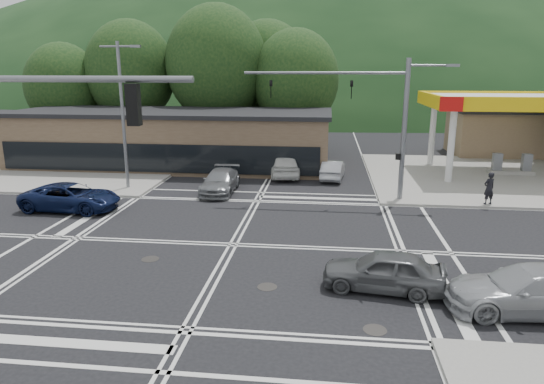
# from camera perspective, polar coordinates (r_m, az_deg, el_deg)

# --- Properties ---
(ground) EXTENTS (120.00, 120.00, 0.00)m
(ground) POSITION_cam_1_polar(r_m,az_deg,el_deg) (21.26, -4.60, -6.20)
(ground) COLOR black
(ground) RESTS_ON ground
(sidewalk_ne) EXTENTS (16.00, 16.00, 0.15)m
(sidewalk_ne) POSITION_cam_1_polar(r_m,az_deg,el_deg) (36.99, 23.81, 1.62)
(sidewalk_ne) COLOR gray
(sidewalk_ne) RESTS_ON ground
(sidewalk_nw) EXTENTS (16.00, 16.00, 0.15)m
(sidewalk_nw) POSITION_cam_1_polar(r_m,az_deg,el_deg) (40.07, -21.82, 2.72)
(sidewalk_nw) COLOR gray
(sidewalk_nw) RESTS_ON ground
(gas_station_canopy) EXTENTS (12.32, 8.34, 5.75)m
(gas_station_canopy) POSITION_cam_1_polar(r_m,az_deg,el_deg) (37.90, 27.04, 9.18)
(gas_station_canopy) COLOR silver
(gas_station_canopy) RESTS_ON ground
(convenience_store) EXTENTS (10.00, 6.00, 3.80)m
(convenience_store) POSITION_cam_1_polar(r_m,az_deg,el_deg) (47.65, 26.37, 6.19)
(convenience_store) COLOR #846B4F
(convenience_store) RESTS_ON ground
(commercial_row) EXTENTS (24.00, 8.00, 4.00)m
(commercial_row) POSITION_cam_1_polar(r_m,az_deg,el_deg) (38.81, -11.50, 6.00)
(commercial_row) COLOR brown
(commercial_row) RESTS_ON ground
(hill_north) EXTENTS (252.00, 126.00, 140.00)m
(hill_north) POSITION_cam_1_polar(r_m,az_deg,el_deg) (109.84, 4.57, 10.43)
(hill_north) COLOR #173317
(hill_north) RESTS_ON ground
(tree_n_a) EXTENTS (8.00, 8.00, 11.75)m
(tree_n_a) POSITION_cam_1_polar(r_m,az_deg,el_deg) (47.08, -16.30, 13.43)
(tree_n_a) COLOR #382619
(tree_n_a) RESTS_ON ground
(tree_n_b) EXTENTS (9.00, 9.00, 12.98)m
(tree_n_b) POSITION_cam_1_polar(r_m,az_deg,el_deg) (44.64, -6.53, 14.71)
(tree_n_b) COLOR #382619
(tree_n_b) RESTS_ON ground
(tree_n_c) EXTENTS (7.60, 7.60, 10.87)m
(tree_n_c) POSITION_cam_1_polar(r_m,az_deg,el_deg) (43.63, 2.76, 13.08)
(tree_n_c) COLOR #382619
(tree_n_c) RESTS_ON ground
(tree_n_d) EXTENTS (6.80, 6.80, 9.76)m
(tree_n_d) POSITION_cam_1_polar(r_m,az_deg,el_deg) (48.83, -23.29, 11.33)
(tree_n_d) COLOR #382619
(tree_n_d) RESTS_ON ground
(tree_n_e) EXTENTS (8.40, 8.40, 11.98)m
(tree_n_e) POSITION_cam_1_polar(r_m,az_deg,el_deg) (47.89, -0.59, 13.99)
(tree_n_e) COLOR #382619
(tree_n_e) RESTS_ON ground
(streetlight_nw) EXTENTS (2.50, 0.25, 9.00)m
(streetlight_nw) POSITION_cam_1_polar(r_m,az_deg,el_deg) (31.19, -17.10, 9.32)
(streetlight_nw) COLOR slate
(streetlight_nw) RESTS_ON ground
(signal_mast_ne) EXTENTS (11.65, 0.30, 8.00)m
(signal_mast_ne) POSITION_cam_1_polar(r_m,az_deg,el_deg) (27.98, 12.85, 9.13)
(signal_mast_ne) COLOR slate
(signal_mast_ne) RESTS_ON ground
(car_blue_west) EXTENTS (5.32, 2.64, 1.45)m
(car_blue_west) POSITION_cam_1_polar(r_m,az_deg,el_deg) (28.22, -22.58, -0.56)
(car_blue_west) COLOR #0D173B
(car_blue_west) RESTS_ON ground
(car_grey_center) EXTENTS (4.36, 2.26, 1.42)m
(car_grey_center) POSITION_cam_1_polar(r_m,az_deg,el_deg) (17.28, 13.00, -9.00)
(car_grey_center) COLOR #545659
(car_grey_center) RESTS_ON ground
(car_silver_east) EXTENTS (5.22, 2.30, 1.49)m
(car_silver_east) POSITION_cam_1_polar(r_m,az_deg,el_deg) (17.37, 28.10, -10.15)
(car_silver_east) COLOR #9D9FA4
(car_silver_east) RESTS_ON ground
(car_queue_a) EXTENTS (1.81, 4.09, 1.30)m
(car_queue_a) POSITION_cam_1_polar(r_m,az_deg,el_deg) (33.71, 7.18, 2.61)
(car_queue_a) COLOR #9C9EA3
(car_queue_a) RESTS_ON ground
(car_queue_b) EXTENTS (2.63, 5.18, 1.69)m
(car_queue_b) POSITION_cam_1_polar(r_m,az_deg,el_deg) (34.29, 1.51, 3.25)
(car_queue_b) COLOR silver
(car_queue_b) RESTS_ON ground
(car_northbound) EXTENTS (1.95, 4.74, 1.37)m
(car_northbound) POSITION_cam_1_polar(r_m,az_deg,el_deg) (30.02, -6.10, 1.26)
(car_northbound) COLOR slate
(car_northbound) RESTS_ON ground
(pedestrian) EXTENTS (0.78, 0.67, 1.81)m
(pedestrian) POSITION_cam_1_polar(r_m,az_deg,el_deg) (29.16, 24.17, 0.41)
(pedestrian) COLOR black
(pedestrian) RESTS_ON sidewalk_ne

